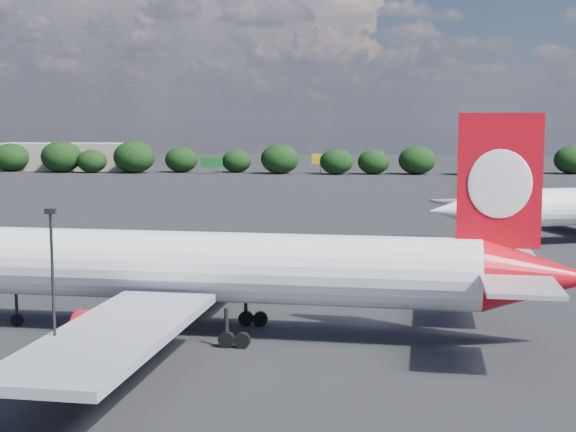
{
  "coord_description": "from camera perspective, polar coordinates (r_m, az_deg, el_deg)",
  "views": [
    {
      "loc": [
        20.37,
        -44.23,
        14.72
      ],
      "look_at": [
        16.0,
        12.0,
        8.0
      ],
      "focal_mm": 50.0,
      "sensor_mm": 36.0,
      "label": 1
    }
  ],
  "objects": [
    {
      "name": "highway_sign",
      "position": [
        223.85,
        -5.44,
        3.8
      ],
      "size": [
        6.0,
        0.3,
        4.5
      ],
      "color": "#125C20",
      "rests_on": "ground"
    },
    {
      "name": "billboard_yellow",
      "position": [
        226.64,
        2.33,
        4.05
      ],
      "size": [
        5.0,
        0.3,
        5.5
      ],
      "color": "gold",
      "rests_on": "ground"
    },
    {
      "name": "apron_lamp_post",
      "position": [
        43.66,
        -16.36,
        -5.33
      ],
      "size": [
        0.55,
        0.3,
        10.23
      ],
      "color": "black",
      "rests_on": "ground"
    },
    {
      "name": "terminal_building",
      "position": [
        251.41,
        -15.45,
        4.11
      ],
      "size": [
        42.0,
        16.0,
        8.0
      ],
      "color": "gray",
      "rests_on": "ground"
    },
    {
      "name": "qantas_airliner",
      "position": [
        54.86,
        -3.99,
        -3.81
      ],
      "size": [
        46.69,
        44.43,
        15.23
      ],
      "color": "white",
      "rests_on": "ground"
    },
    {
      "name": "horizon_treeline",
      "position": [
        224.95,
        -0.06,
        4.04
      ],
      "size": [
        200.75,
        15.24,
        9.12
      ],
      "color": "black",
      "rests_on": "ground"
    },
    {
      "name": "ground",
      "position": [
        107.22,
        -6.55,
        -1.14
      ],
      "size": [
        500.0,
        500.0,
        0.0
      ],
      "primitive_type": "plane",
      "color": "black",
      "rests_on": "ground"
    }
  ]
}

